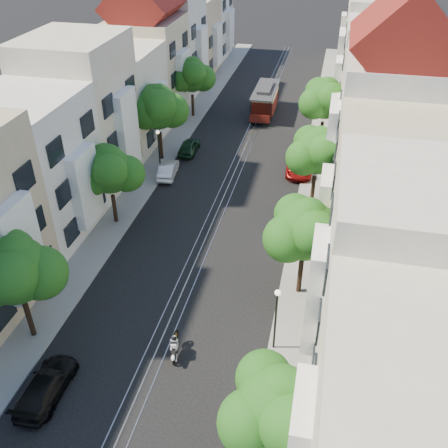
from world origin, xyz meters
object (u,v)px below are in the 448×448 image
Objects in this scene: tree_w_d at (192,76)px; sportbike_rider at (174,346)px; tree_w_a at (16,272)px; parked_car_w_mid at (168,170)px; tree_e_b at (306,231)px; lamp_west at (159,146)px; tree_w_c at (159,108)px; parked_car_w_far at (189,146)px; cable_car at (265,99)px; parked_car_e_far at (298,165)px; parked_car_w_near at (46,386)px; tree_w_b at (110,171)px; lamp_east at (276,311)px; parked_car_e_mid at (287,220)px; tree_e_c at (318,152)px; tree_e_a at (279,409)px; tree_e_d at (326,100)px.

tree_w_d is 3.45× the size of sportbike_rider.
tree_w_a reaches higher than parked_car_w_mid.
tree_e_b reaches higher than tree_w_d.
tree_w_c is at bearing 105.75° from lamp_west.
parked_car_w_far is at bearing 44.52° from tree_w_c.
cable_car is 17.75m from parked_car_w_mid.
parked_car_e_far is 1.12× the size of parked_car_w_near.
tree_w_b is at bearing -90.00° from tree_w_c.
lamp_east reaches higher than parked_car_e_mid.
parked_car_w_near is (-10.00, -26.75, -0.04)m from parked_car_e_far.
parked_car_w_mid is (-6.10, -16.64, -1.10)m from cable_car.
tree_w_d is 34.73m from lamp_east.
cable_car reaches higher than parked_car_w_mid.
tree_e_c is at bearing 51.34° from tree_w_a.
tree_w_c is 5.57m from parked_car_w_mid.
parked_car_w_far is (-12.35, 7.01, -3.95)m from tree_e_c.
lamp_west is 0.85× the size of parked_car_e_far.
tree_e_a is 1.43× the size of parked_car_w_near.
parked_car_w_near is (2.74, -15.46, -3.76)m from tree_w_b.
cable_car is at bearing 78.74° from sportbike_rider.
parked_car_w_mid is (1.54, 8.01, -3.77)m from tree_w_b.
sportbike_rider reaches higher than parked_car_e_mid.
cable_car is at bearing 105.07° from parked_car_e_far.
tree_e_c is at bearing -90.00° from tree_e_d.
tree_e_b is 1.52× the size of parked_car_w_near.
tree_e_b is 1.74× the size of parked_car_w_far.
tree_e_c is at bearing 149.13° from parked_car_w_far.
tree_e_b reaches higher than parked_car_w_far.
tree_w_d is (-14.40, 27.00, -0.13)m from tree_e_b.
tree_w_c is 11.01m from tree_w_d.
tree_e_c is 1.00× the size of tree_w_d.
tree_w_b is 1.65× the size of parked_car_w_mid.
parked_car_e_mid is at bearing 146.18° from parked_car_w_mid.
tree_e_a is at bearing -62.78° from tree_w_c.
cable_car is 14.33m from parked_car_e_far.
lamp_west reaches higher than parked_car_w_near.
tree_w_d is at bearing 90.00° from tree_w_c.
tree_w_a is at bearing -101.92° from cable_car.
tree_e_c reaches higher than lamp_west.
parked_car_e_mid is (-0.70, 12.29, -2.26)m from lamp_east.
sportbike_rider is (-6.17, -28.58, -4.19)m from tree_e_d.
parked_car_w_near is at bearing 86.08° from parked_car_w_mid.
tree_e_d is at bearing 63.59° from tree_w_a.
tree_e_b is 16.01m from tree_w_a.
tree_e_a is at bearing -92.47° from parked_car_e_far.
lamp_east is 1.10× the size of parked_car_w_mid.
tree_w_a is 0.88× the size of cable_car.
parked_car_w_far is (0.51, 5.00, 0.03)m from parked_car_w_mid.
tree_w_d is at bearing -161.02° from cable_car.
sportbike_rider is at bearing -109.34° from tree_e_c.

